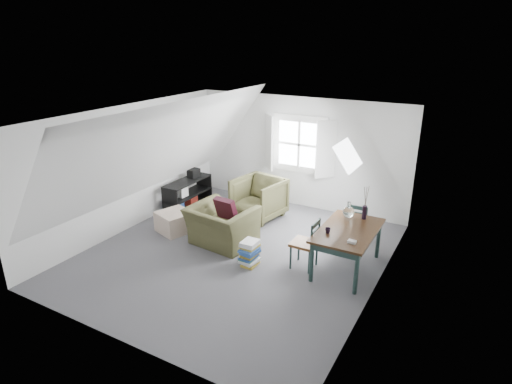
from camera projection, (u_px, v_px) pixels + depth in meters
The scene contains 24 objects.
floor at pixel (236, 253), 7.79m from camera, with size 5.50×5.50×0.00m, color #504F54.
ceiling at pixel (234, 117), 6.93m from camera, with size 5.50×5.50×0.00m, color white.
wall_back at pixel (300, 153), 9.61m from camera, with size 5.00×5.00×0.00m, color silver.
wall_front at pixel (113, 257), 5.11m from camera, with size 5.00×5.00×0.00m, color silver.
wall_left at pixel (128, 168), 8.51m from camera, with size 5.50×5.50×0.00m, color silver.
wall_right at pixel (381, 218), 6.21m from camera, with size 5.50×5.50×0.00m, color silver.
slope_left at pixel (163, 148), 7.89m from camera, with size 5.50×5.50×0.00m, color white.
slope_right at pixel (321, 173), 6.47m from camera, with size 5.50×5.50×0.00m, color white.
dormer_window at pixel (299, 145), 9.48m from camera, with size 1.71×0.35×1.30m.
skylight at pixel (348, 155), 7.54m from camera, with size 0.55×0.75×0.04m, color white.
armchair_near at pixel (222, 244), 8.16m from camera, with size 1.15×1.01×0.75m, color #434325.
armchair_far at pixel (259, 217), 9.36m from camera, with size 0.94×0.97×0.88m, color #434325.
throw_pillow at pixel (226, 209), 8.05m from camera, with size 0.42×0.12×0.42m, color #380F1B.
ottoman at pixel (175, 222), 8.62m from camera, with size 0.61×0.61×0.41m, color #C1A996.
dining_table at pixel (348, 235), 7.07m from camera, with size 0.88×1.47×0.74m.
demijohn at pixel (349, 212), 7.44m from camera, with size 0.20×0.20×0.29m.
vase_twigs at pixel (364, 212), 7.40m from camera, with size 0.08×0.08×0.60m.
cup at pixel (328, 233), 6.91m from camera, with size 0.09×0.09×0.09m, color black.
paper_box at pixel (352, 242), 6.57m from camera, with size 0.13×0.08×0.04m, color white.
dining_chair_far at pixel (360, 222), 8.10m from camera, with size 0.37×0.37×0.79m.
dining_chair_near at pixel (306, 243), 7.18m from camera, with size 0.42×0.42×0.89m.
media_shelf at pixel (187, 196), 9.73m from camera, with size 0.43×1.29×0.66m.
electronics_box at pixel (194, 173), 9.82m from camera, with size 0.19×0.27×0.21m, color black.
magazine_stack at pixel (250, 253), 7.34m from camera, with size 0.33×0.39×0.44m.
Camera 1 is at (3.70, -5.86, 3.75)m, focal length 30.00 mm.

